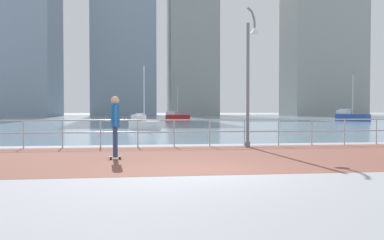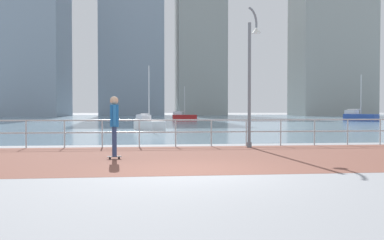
% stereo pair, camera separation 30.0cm
% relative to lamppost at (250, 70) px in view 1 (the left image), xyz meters
% --- Properties ---
extents(ground, '(220.00, 220.00, 0.00)m').
position_rel_lamppost_xyz_m(ground, '(-2.88, 34.05, -2.94)').
color(ground, gray).
extents(brick_paving, '(28.00, 7.07, 0.01)m').
position_rel_lamppost_xyz_m(brick_paving, '(-2.88, -3.06, -2.94)').
color(brick_paving, brown).
rests_on(brick_paving, ground).
extents(harbor_water, '(180.00, 88.00, 0.00)m').
position_rel_lamppost_xyz_m(harbor_water, '(-2.88, 45.48, -2.94)').
color(harbor_water, '#6B899E').
rests_on(harbor_water, ground).
extents(waterfront_railing, '(25.25, 0.06, 1.06)m').
position_rel_lamppost_xyz_m(waterfront_railing, '(-2.88, 0.48, -2.21)').
color(waterfront_railing, '#B2BCC1').
rests_on(waterfront_railing, ground).
extents(lamppost, '(0.64, 0.68, 5.32)m').
position_rel_lamppost_xyz_m(lamppost, '(0.00, 0.00, 0.00)').
color(lamppost, slate).
rests_on(lamppost, ground).
extents(skateboarder, '(0.41, 0.56, 1.82)m').
position_rel_lamppost_xyz_m(skateboarder, '(-4.91, -3.40, -1.84)').
color(skateboarder, black).
rests_on(skateboarder, ground).
extents(sailboat_teal, '(2.17, 3.28, 4.43)m').
position_rel_lamppost_xyz_m(sailboat_teal, '(-3.92, 13.06, -2.52)').
color(sailboat_teal, white).
rests_on(sailboat_teal, ground).
extents(sailboat_yellow, '(3.15, 4.06, 5.63)m').
position_rel_lamppost_xyz_m(sailboat_yellow, '(21.48, 31.95, -2.41)').
color(sailboat_yellow, '#284799').
rests_on(sailboat_yellow, ground).
extents(sailboat_white, '(3.26, 1.13, 4.53)m').
position_rel_lamppost_xyz_m(sailboat_white, '(0.86, 40.06, -2.51)').
color(sailboat_white, '#B21E1E').
rests_on(sailboat_white, ground).
extents(tower_steel, '(16.29, 11.32, 40.70)m').
position_rel_lamppost_xyz_m(tower_steel, '(36.79, 73.17, 16.57)').
color(tower_steel, '#939993').
rests_on(tower_steel, ground).
extents(tower_concrete, '(14.54, 11.94, 45.88)m').
position_rel_lamppost_xyz_m(tower_concrete, '(-7.55, 82.79, 19.16)').
color(tower_concrete, '#8493A3').
rests_on(tower_concrete, ground).
extents(tower_slate, '(11.29, 16.04, 36.45)m').
position_rel_lamppost_xyz_m(tower_slate, '(8.79, 86.54, 14.45)').
color(tower_slate, '#939993').
rests_on(tower_slate, ground).
extents(tower_brick, '(13.19, 16.42, 30.82)m').
position_rel_lamppost_xyz_m(tower_brick, '(-27.47, 71.97, 11.64)').
color(tower_brick, '#8493A3').
rests_on(tower_brick, ground).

